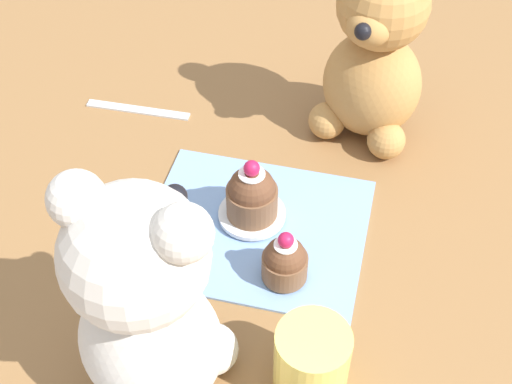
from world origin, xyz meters
name	(u,v)px	position (x,y,z in m)	size (l,w,h in m)	color
ground_plane	(256,229)	(0.00, 0.00, 0.00)	(4.00, 4.00, 0.00)	olive
knitted_placemat	(256,228)	(0.00, 0.00, 0.00)	(0.22, 0.19, 0.01)	#7A9ED1
teddy_bear_cream	(147,304)	(0.04, 0.19, 0.11)	(0.13, 0.13, 0.24)	silver
teddy_bear_tan	(375,55)	(-0.09, -0.18, 0.10)	(0.13, 0.13, 0.22)	#B78447
cupcake_near_cream_bear	(285,261)	(-0.04, 0.05, 0.03)	(0.04, 0.04, 0.06)	brown
saucer_plate	(252,214)	(0.01, -0.01, 0.01)	(0.07, 0.07, 0.01)	silver
cupcake_near_tan_bear	(252,194)	(0.01, -0.01, 0.04)	(0.05, 0.05, 0.07)	brown
juice_glass	(312,362)	(-0.09, 0.16, 0.04)	(0.06, 0.06, 0.07)	#EADB66
teaspoon	(138,109)	(0.18, -0.15, 0.00)	(0.13, 0.01, 0.01)	silver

